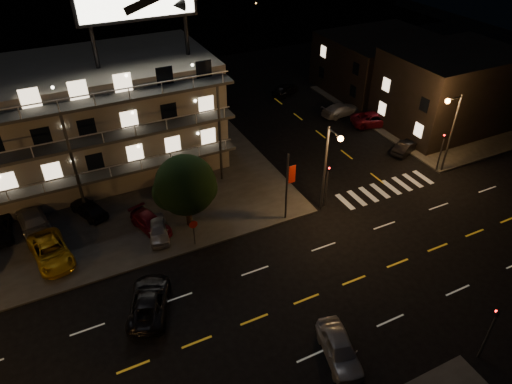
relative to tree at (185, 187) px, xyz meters
name	(u,v)px	position (x,y,z in m)	size (l,w,h in m)	color
ground	(281,309)	(2.60, -11.16, -3.93)	(140.00, 140.00, 0.00)	black
curb_nw	(34,204)	(-11.40, 8.84, -3.85)	(44.00, 24.00, 0.15)	#333331
curb_ne	(417,110)	(32.60, 8.84, -3.85)	(16.00, 24.00, 0.15)	#333331
motel	(62,123)	(-7.35, 12.72, 1.42)	(28.00, 13.80, 18.10)	gray
side_bldg_front	(449,90)	(32.58, 4.84, 0.32)	(14.06, 10.00, 8.50)	black
side_bldg_back	(380,63)	(32.58, 16.84, -0.43)	(14.06, 12.00, 7.00)	black
streetlight_nc	(328,162)	(11.10, -3.22, 1.03)	(0.44, 1.92, 8.00)	#2D2D30
streetlight_ne	(451,126)	(24.73, -2.86, 1.03)	(1.92, 0.44, 8.00)	#2D2D30
signal_nw	(327,182)	(11.60, -2.66, -1.36)	(0.20, 0.27, 4.60)	#2D2D30
signal_sw	(490,329)	(11.60, -19.66, -1.36)	(0.20, 0.27, 4.60)	#2D2D30
signal_ne	(442,148)	(24.59, -2.66, -1.36)	(0.27, 0.20, 4.60)	#2D2D30
banner_north	(288,185)	(7.68, -2.76, -0.50)	(0.83, 0.16, 6.40)	#2D2D30
stop_sign	(194,229)	(-0.40, -2.59, -2.22)	(0.91, 0.11, 2.61)	#2D2D30
tree	(185,187)	(0.00, 0.00, 0.00)	(5.05, 4.86, 6.36)	black
lot_car_2	(51,252)	(-10.62, 0.56, -3.04)	(2.45, 5.30, 1.47)	gold
lot_car_3	(151,223)	(-2.98, 0.78, -3.15)	(1.75, 4.32, 1.25)	maroon
lot_car_4	(158,230)	(-2.68, -0.36, -3.13)	(1.52, 3.78, 1.29)	#95969B
lot_car_7	(32,217)	(-11.60, 5.58, -3.02)	(2.13, 5.23, 1.52)	#95969B
lot_car_8	(89,208)	(-7.18, 4.92, -3.10)	(1.60, 3.99, 1.36)	black
lot_car_9	(177,181)	(0.86, 5.62, -3.05)	(1.54, 4.42, 1.46)	maroon
side_car_0	(405,147)	(24.29, 1.55, -3.29)	(1.36, 3.89, 1.28)	black
side_car_1	(375,119)	(25.46, 8.06, -3.16)	(2.56, 5.54, 1.54)	maroon
side_car_2	(341,110)	(23.38, 11.97, -3.21)	(2.00, 4.93, 1.43)	#95969B
side_car_3	(285,89)	(20.45, 20.42, -3.22)	(1.68, 4.18, 1.43)	black
road_car_east	(339,349)	(3.96, -15.92, -3.16)	(1.80, 4.48, 1.53)	#95969B
road_car_west	(149,301)	(-5.28, -7.23, -3.20)	(2.43, 5.26, 1.46)	black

